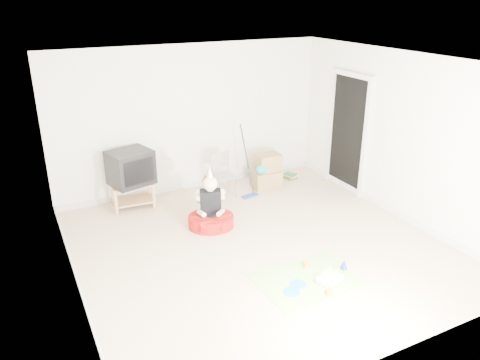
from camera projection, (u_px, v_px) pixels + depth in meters
name	position (u px, v px, depth m)	size (l,w,h in m)	color
ground	(259.00, 246.00, 6.74)	(5.00, 5.00, 0.00)	#CDB293
doorway_recess	(348.00, 134.00, 8.38)	(0.02, 0.90, 2.05)	black
tv_stand	(133.00, 193.00, 7.87)	(0.71, 0.48, 0.43)	#A5764A
crt_tv	(131.00, 167.00, 7.70)	(0.66, 0.55, 0.57)	black
folding_chair	(224.00, 176.00, 8.23)	(0.37, 0.36, 0.80)	#95949A
cardboard_boxes	(267.00, 172.00, 8.64)	(0.54, 0.42, 0.64)	#967648
floor_mop	(250.00, 183.00, 8.25)	(0.33, 0.41, 1.25)	#213BA8
book_pile	(290.00, 176.00, 9.16)	(0.24, 0.27, 0.11)	#22682C
seated_woman	(211.00, 214.00, 7.20)	(0.91, 0.91, 1.01)	#A5150F
party_mat	(307.00, 279.00, 5.95)	(1.26, 0.91, 0.01)	#FF358A
birthday_cake	(330.00, 280.00, 5.88)	(0.36, 0.32, 0.14)	white
blue_plate_near	(298.00, 284.00, 5.84)	(0.20, 0.20, 0.01)	#1C7EE3
blue_plate_far	(292.00, 292.00, 5.69)	(0.20, 0.20, 0.01)	#1C7EE3
orange_cup_near	(307.00, 265.00, 6.18)	(0.08, 0.08, 0.09)	orange
orange_cup_far	(329.00, 292.00, 5.62)	(0.08, 0.08, 0.09)	orange
blue_party_hat	(344.00, 264.00, 6.15)	(0.10, 0.10, 0.14)	#1A3BBA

